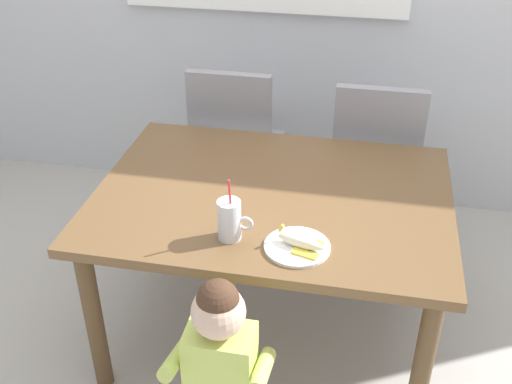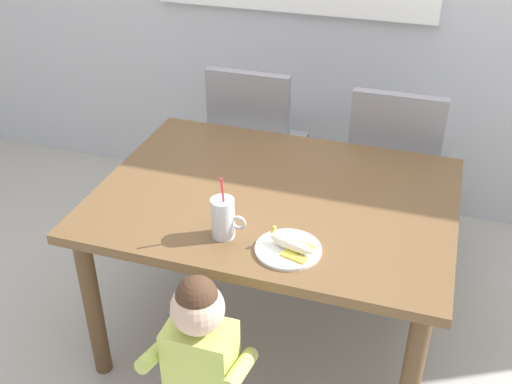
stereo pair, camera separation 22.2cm
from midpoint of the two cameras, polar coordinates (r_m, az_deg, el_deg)
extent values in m
plane|color=#B7B2A8|center=(2.87, 3.83, -12.73)|extent=(24.00, 24.00, 0.00)
cube|color=brown|center=(2.42, 4.43, -0.63)|extent=(1.39, 1.04, 0.04)
cylinder|color=brown|center=(2.52, -12.49, -10.49)|extent=(0.07, 0.07, 0.69)
cylinder|color=brown|center=(2.29, 17.00, -16.73)|extent=(0.07, 0.07, 0.69)
cylinder|color=brown|center=(3.14, -4.87, -0.32)|extent=(0.07, 0.07, 0.69)
cylinder|color=brown|center=(2.95, 17.97, -4.23)|extent=(0.07, 0.07, 0.69)
cube|color=gray|center=(3.34, 2.27, 3.99)|extent=(0.44, 0.44, 0.06)
cube|color=gray|center=(3.05, 1.34, 6.81)|extent=(0.42, 0.05, 0.48)
cylinder|color=black|center=(3.58, 5.95, 1.50)|extent=(0.04, 0.04, 0.42)
cylinder|color=black|center=(3.66, 0.15, 2.43)|extent=(0.04, 0.04, 0.42)
cylinder|color=black|center=(3.27, 4.47, -1.71)|extent=(0.04, 0.04, 0.42)
cylinder|color=black|center=(3.36, -1.83, -0.61)|extent=(0.04, 0.04, 0.42)
cube|color=gray|center=(3.21, 14.59, 1.64)|extent=(0.44, 0.44, 0.06)
cube|color=gray|center=(2.91, 14.94, 4.35)|extent=(0.42, 0.05, 0.48)
cylinder|color=black|center=(3.50, 17.43, -0.78)|extent=(0.04, 0.04, 0.42)
cylinder|color=black|center=(3.50, 11.29, 0.23)|extent=(0.04, 0.04, 0.42)
cylinder|color=black|center=(3.18, 17.09, -4.31)|extent=(0.04, 0.04, 0.42)
cylinder|color=black|center=(3.18, 10.32, -3.19)|extent=(0.04, 0.04, 0.42)
cube|color=#C6DB66|center=(2.06, -1.96, -15.70)|extent=(0.22, 0.15, 0.30)
sphere|color=beige|center=(1.90, -2.09, -10.90)|extent=(0.17, 0.17, 0.17)
sphere|color=#472D1E|center=(1.86, -2.11, -9.84)|extent=(0.13, 0.13, 0.13)
cylinder|color=#C6DB66|center=(2.07, -5.95, -14.57)|extent=(0.05, 0.24, 0.13)
cylinder|color=#C6DB66|center=(2.00, 1.77, -16.43)|extent=(0.05, 0.24, 0.13)
cylinder|color=silver|center=(2.13, -0.13, -2.53)|extent=(0.08, 0.08, 0.15)
cylinder|color=#8C6647|center=(2.15, -0.13, -3.19)|extent=(0.07, 0.07, 0.08)
torus|color=silver|center=(2.12, 1.36, -2.97)|extent=(0.06, 0.01, 0.06)
cylinder|color=#E5333F|center=(2.09, 0.02, -1.13)|extent=(0.01, 0.04, 0.22)
cylinder|color=white|center=(2.11, 6.04, -5.43)|extent=(0.23, 0.23, 0.01)
ellipsoid|color=#F4EAC6|center=(2.09, 6.41, -4.99)|extent=(0.18, 0.09, 0.04)
cube|color=yellow|center=(2.06, 6.66, -6.13)|extent=(0.10, 0.06, 0.01)
cube|color=yellow|center=(2.12, 7.35, -5.02)|extent=(0.10, 0.06, 0.01)
cylinder|color=yellow|center=(2.10, 4.65, -3.60)|extent=(0.03, 0.02, 0.03)
camera|label=1|loc=(0.11, -87.24, 1.71)|focal=42.96mm
camera|label=2|loc=(0.11, 92.76, -1.71)|focal=42.96mm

